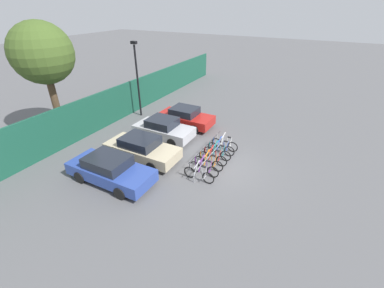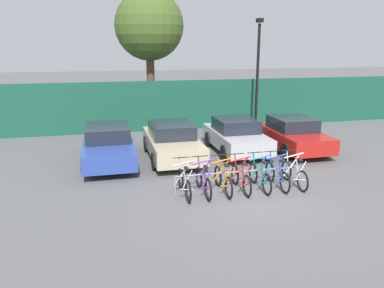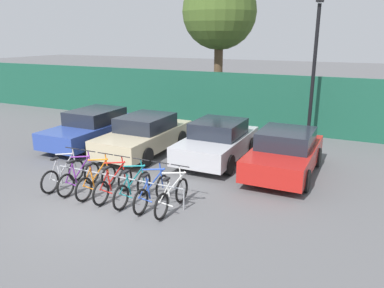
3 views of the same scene
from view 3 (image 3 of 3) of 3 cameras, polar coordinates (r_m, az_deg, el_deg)
name	(u,v)px [view 3 (image 3 of 3)]	position (r m, az deg, el deg)	size (l,w,h in m)	color
ground_plane	(103,205)	(10.02, -13.36, -9.09)	(120.00, 120.00, 0.00)	#59595B
hoarding_wall	(231,100)	(17.71, 5.90, 6.61)	(36.00, 0.16, 2.57)	#19513D
bike_rack	(117,179)	(10.33, -11.36, -5.21)	(4.08, 0.04, 0.57)	gray
bicycle_silver	(64,174)	(11.37, -18.98, -4.39)	(0.68, 1.71, 1.05)	black
bicycle_purple	(79,178)	(10.99, -16.80, -4.91)	(0.68, 1.71, 1.05)	black
bicycle_orange	(97,181)	(10.61, -14.32, -5.49)	(0.68, 1.71, 1.05)	black
bicycle_red	(113,184)	(10.27, -11.88, -6.05)	(0.68, 1.71, 1.05)	black
bicycle_teal	(133,188)	(9.93, -9.00, -6.69)	(0.68, 1.71, 1.05)	black
bicycle_blue	(152,192)	(9.63, -6.12, -7.32)	(0.68, 1.71, 1.05)	black
bicycle_white	(172,196)	(9.36, -3.06, -7.96)	(0.68, 1.71, 1.05)	black
car_blue	(95,127)	(15.40, -14.62, 2.48)	(1.91, 4.52, 1.40)	#2D479E
car_beige	(145,135)	(13.92, -7.19, 1.44)	(1.91, 4.32, 1.40)	#C1B28E
car_silver	(218,141)	(12.98, 3.92, 0.44)	(1.91, 3.91, 1.40)	#B7B7BC
car_red	(285,153)	(12.04, 13.96, -1.28)	(1.91, 3.97, 1.40)	red
lamp_post	(314,64)	(15.63, 18.14, 11.56)	(0.24, 0.44, 5.61)	black
tree_behind_hoarding	(219,13)	(19.66, 4.19, 19.31)	(3.68, 3.68, 7.18)	brown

